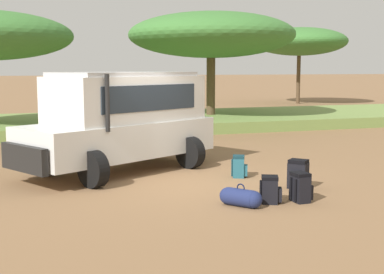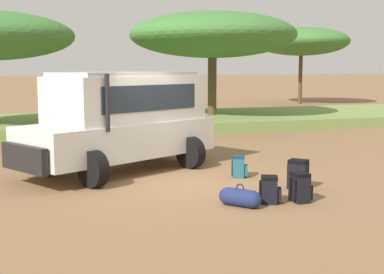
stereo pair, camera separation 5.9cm
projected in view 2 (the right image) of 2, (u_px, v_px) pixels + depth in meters
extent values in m
plane|color=olive|center=(181.00, 183.00, 11.90)|extent=(320.00, 320.00, 0.00)
cube|color=olive|center=(102.00, 123.00, 22.42)|extent=(120.00, 7.00, 0.44)
cube|color=silver|center=(119.00, 139.00, 13.07)|extent=(5.21, 4.02, 0.84)
cube|color=silver|center=(127.00, 99.00, 13.13)|extent=(4.21, 3.40, 1.10)
cube|color=#232D38|center=(75.00, 104.00, 12.03)|extent=(0.80, 1.40, 0.77)
cube|color=#232D38|center=(151.00, 98.00, 12.51)|extent=(2.60, 1.45, 0.60)
cube|color=#232D38|center=(104.00, 95.00, 13.73)|extent=(2.60, 1.45, 0.60)
cube|color=#B7B7B7|center=(125.00, 74.00, 13.02)|extent=(3.83, 3.15, 0.10)
cube|color=black|center=(24.00, 158.00, 11.23)|extent=(0.91, 1.49, 0.56)
cylinder|color=black|center=(107.00, 103.00, 11.49)|extent=(0.10, 0.10, 1.25)
cylinder|color=black|center=(93.00, 169.00, 11.37)|extent=(0.63, 0.84, 0.80)
cylinder|color=black|center=(44.00, 159.00, 12.68)|extent=(0.63, 0.84, 0.80)
cylinder|color=black|center=(191.00, 153.00, 13.58)|extent=(0.63, 0.84, 0.80)
cylinder|color=black|center=(140.00, 145.00, 14.89)|extent=(0.63, 0.84, 0.80)
cylinder|color=black|center=(191.00, 124.00, 14.93)|extent=(0.55, 0.75, 0.74)
cube|color=black|center=(300.00, 189.00, 10.17)|extent=(0.27, 0.39, 0.51)
cube|color=black|center=(307.00, 191.00, 10.23)|extent=(0.09, 0.29, 0.28)
cube|color=black|center=(300.00, 174.00, 10.13)|extent=(0.28, 0.37, 0.07)
cylinder|color=black|center=(290.00, 189.00, 10.20)|extent=(0.04, 0.04, 0.43)
cylinder|color=black|center=(295.00, 191.00, 10.04)|extent=(0.04, 0.04, 0.43)
cube|color=#235B6B|center=(239.00, 168.00, 12.46)|extent=(0.36, 0.39, 0.45)
cube|color=#235B6B|center=(246.00, 170.00, 12.45)|extent=(0.17, 0.25, 0.25)
cube|color=#13323A|center=(239.00, 157.00, 12.43)|extent=(0.37, 0.38, 0.07)
cylinder|color=#13323A|center=(232.00, 167.00, 12.55)|extent=(0.04, 0.04, 0.38)
cylinder|color=#13323A|center=(232.00, 168.00, 12.41)|extent=(0.04, 0.04, 0.38)
cube|color=black|center=(269.00, 191.00, 10.08)|extent=(0.40, 0.42, 0.46)
cube|color=black|center=(279.00, 194.00, 10.07)|extent=(0.17, 0.25, 0.25)
cube|color=black|center=(269.00, 178.00, 10.05)|extent=(0.41, 0.41, 0.07)
cylinder|color=black|center=(260.00, 190.00, 10.17)|extent=(0.04, 0.04, 0.39)
cylinder|color=black|center=(260.00, 192.00, 10.03)|extent=(0.04, 0.04, 0.39)
cube|color=black|center=(298.00, 176.00, 11.30)|extent=(0.48, 0.49, 0.55)
cube|color=black|center=(295.00, 180.00, 11.15)|extent=(0.25, 0.27, 0.30)
cube|color=black|center=(298.00, 161.00, 11.26)|extent=(0.48, 0.48, 0.07)
cylinder|color=black|center=(305.00, 175.00, 11.40)|extent=(0.04, 0.04, 0.47)
cylinder|color=black|center=(297.00, 174.00, 11.49)|extent=(0.04, 0.04, 0.47)
cylinder|color=navy|center=(240.00, 198.00, 9.85)|extent=(0.59, 0.62, 0.33)
sphere|color=navy|center=(228.00, 196.00, 10.00)|extent=(0.32, 0.32, 0.32)
sphere|color=navy|center=(253.00, 200.00, 9.71)|extent=(0.32, 0.32, 0.32)
torus|color=#121834|center=(240.00, 188.00, 9.83)|extent=(0.12, 0.14, 0.16)
cylinder|color=brown|center=(212.00, 90.00, 23.92)|extent=(0.39, 0.39, 3.11)
ellipsoid|color=#3D7533|center=(212.00, 35.00, 23.60)|extent=(7.30, 7.79, 1.99)
cylinder|color=brown|center=(300.00, 79.00, 37.64)|extent=(0.27, 0.27, 3.50)
ellipsoid|color=#3D7533|center=(301.00, 42.00, 37.31)|extent=(6.44, 7.08, 1.95)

